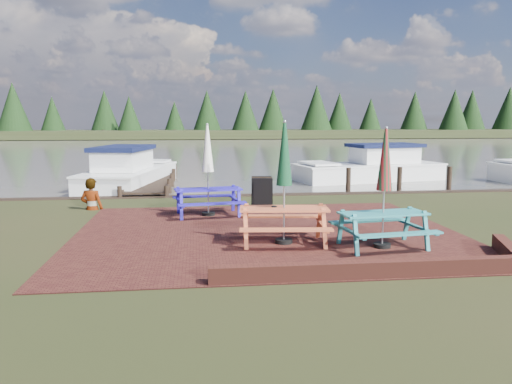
{
  "coord_description": "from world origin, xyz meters",
  "views": [
    {
      "loc": [
        -1.67,
        -10.48,
        2.68
      ],
      "look_at": [
        -0.28,
        0.96,
        1.0
      ],
      "focal_mm": 35.0,
      "sensor_mm": 36.0,
      "label": 1
    }
  ],
  "objects_px": {
    "picnic_table_blue": "(208,184)",
    "boat_jetty": "(129,175)",
    "jetty": "(153,179)",
    "person": "(91,178)",
    "picnic_table_teal": "(383,207)",
    "boat_near": "(372,169)",
    "picnic_table_red": "(284,202)",
    "chalkboard": "(262,193)"
  },
  "relations": [
    {
      "from": "picnic_table_blue",
      "to": "boat_jetty",
      "type": "height_order",
      "value": "picnic_table_blue"
    },
    {
      "from": "jetty",
      "to": "person",
      "type": "relative_size",
      "value": 4.79
    },
    {
      "from": "picnic_table_teal",
      "to": "boat_near",
      "type": "bearing_deg",
      "value": 64.13
    },
    {
      "from": "boat_near",
      "to": "picnic_table_teal",
      "type": "bearing_deg",
      "value": 149.75
    },
    {
      "from": "picnic_table_teal",
      "to": "picnic_table_red",
      "type": "relative_size",
      "value": 0.95
    },
    {
      "from": "picnic_table_teal",
      "to": "picnic_table_blue",
      "type": "relative_size",
      "value": 0.99
    },
    {
      "from": "picnic_table_blue",
      "to": "boat_near",
      "type": "distance_m",
      "value": 11.96
    },
    {
      "from": "boat_jetty",
      "to": "picnic_table_blue",
      "type": "bearing_deg",
      "value": -55.96
    },
    {
      "from": "chalkboard",
      "to": "person",
      "type": "height_order",
      "value": "person"
    },
    {
      "from": "picnic_table_red",
      "to": "picnic_table_teal",
      "type": "bearing_deg",
      "value": -10.8
    },
    {
      "from": "jetty",
      "to": "boat_jetty",
      "type": "relative_size",
      "value": 1.27
    },
    {
      "from": "picnic_table_teal",
      "to": "picnic_table_blue",
      "type": "height_order",
      "value": "picnic_table_blue"
    },
    {
      "from": "boat_jetty",
      "to": "person",
      "type": "bearing_deg",
      "value": -81.73
    },
    {
      "from": "picnic_table_teal",
      "to": "person",
      "type": "height_order",
      "value": "picnic_table_teal"
    },
    {
      "from": "picnic_table_red",
      "to": "person",
      "type": "relative_size",
      "value": 1.39
    },
    {
      "from": "picnic_table_teal",
      "to": "boat_near",
      "type": "distance_m",
      "value": 13.65
    },
    {
      "from": "picnic_table_teal",
      "to": "picnic_table_red",
      "type": "bearing_deg",
      "value": 156.24
    },
    {
      "from": "picnic_table_teal",
      "to": "person",
      "type": "distance_m",
      "value": 8.83
    },
    {
      "from": "boat_near",
      "to": "chalkboard",
      "type": "bearing_deg",
      "value": 130.41
    },
    {
      "from": "picnic_table_blue",
      "to": "boat_near",
      "type": "height_order",
      "value": "picnic_table_blue"
    },
    {
      "from": "boat_near",
      "to": "picnic_table_blue",
      "type": "bearing_deg",
      "value": 126.92
    },
    {
      "from": "boat_near",
      "to": "person",
      "type": "xyz_separation_m",
      "value": [
        -11.41,
        -7.5,
        0.58
      ]
    },
    {
      "from": "boat_jetty",
      "to": "boat_near",
      "type": "distance_m",
      "value": 11.17
    },
    {
      "from": "jetty",
      "to": "boat_jetty",
      "type": "distance_m",
      "value": 1.1
    },
    {
      "from": "boat_near",
      "to": "person",
      "type": "relative_size",
      "value": 3.89
    },
    {
      "from": "picnic_table_red",
      "to": "person",
      "type": "bearing_deg",
      "value": 142.11
    },
    {
      "from": "boat_near",
      "to": "picnic_table_red",
      "type": "bearing_deg",
      "value": 141.14
    },
    {
      "from": "picnic_table_teal",
      "to": "person",
      "type": "bearing_deg",
      "value": 135.3
    },
    {
      "from": "chalkboard",
      "to": "boat_jetty",
      "type": "bearing_deg",
      "value": 135.47
    },
    {
      "from": "boat_jetty",
      "to": "jetty",
      "type": "bearing_deg",
      "value": 38.23
    },
    {
      "from": "picnic_table_teal",
      "to": "boat_near",
      "type": "height_order",
      "value": "picnic_table_teal"
    },
    {
      "from": "chalkboard",
      "to": "jetty",
      "type": "bearing_deg",
      "value": 127.91
    },
    {
      "from": "jetty",
      "to": "boat_near",
      "type": "height_order",
      "value": "boat_near"
    },
    {
      "from": "picnic_table_red",
      "to": "boat_near",
      "type": "relative_size",
      "value": 0.36
    },
    {
      "from": "picnic_table_blue",
      "to": "jetty",
      "type": "bearing_deg",
      "value": 97.27
    },
    {
      "from": "chalkboard",
      "to": "boat_jetty",
      "type": "distance_m",
      "value": 8.12
    },
    {
      "from": "picnic_table_teal",
      "to": "chalkboard",
      "type": "distance_m",
      "value": 5.26
    },
    {
      "from": "boat_near",
      "to": "person",
      "type": "height_order",
      "value": "person"
    },
    {
      "from": "picnic_table_teal",
      "to": "picnic_table_red",
      "type": "xyz_separation_m",
      "value": [
        -1.99,
        0.6,
        0.04
      ]
    },
    {
      "from": "picnic_table_red",
      "to": "jetty",
      "type": "height_order",
      "value": "picnic_table_red"
    },
    {
      "from": "picnic_table_blue",
      "to": "boat_near",
      "type": "relative_size",
      "value": 0.35
    },
    {
      "from": "chalkboard",
      "to": "person",
      "type": "bearing_deg",
      "value": -176.18
    }
  ]
}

